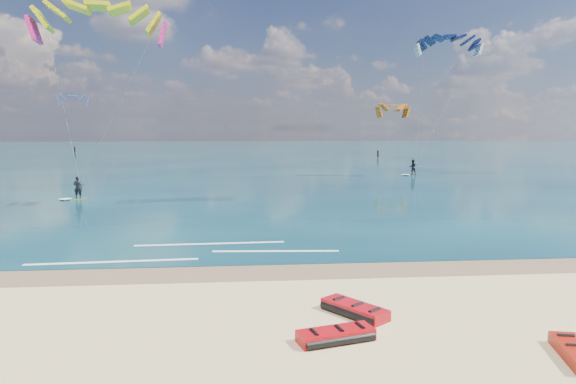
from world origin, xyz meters
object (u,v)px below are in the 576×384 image
object	(u,v)px
kitesurfer_main	(88,95)
kitesurfer_far	(432,96)
packed_kite_mid	(355,315)
packed_kite_left	(336,341)
packed_kite_right	(576,359)

from	to	relation	value
kitesurfer_main	kitesurfer_far	distance (m)	38.43
kitesurfer_far	packed_kite_mid	bearing A→B (deg)	-118.91
packed_kite_left	packed_kite_right	bearing A→B (deg)	-30.44
packed_kite_right	kitesurfer_far	size ratio (longest dim) A/B	0.13
packed_kite_mid	kitesurfer_main	world-z (taller)	kitesurfer_main
packed_kite_left	kitesurfer_main	size ratio (longest dim) A/B	0.15
packed_kite_left	packed_kite_right	distance (m)	5.96
packed_kite_mid	kitesurfer_far	distance (m)	48.33
packed_kite_left	kitesurfer_far	distance (m)	50.38
packed_kite_right	kitesurfer_main	bearing A→B (deg)	49.09
kitesurfer_far	packed_kite_right	bearing A→B (deg)	-112.14
packed_kite_left	packed_kite_mid	distance (m)	2.08
kitesurfer_main	packed_kite_mid	bearing A→B (deg)	-77.97
packed_kite_left	kitesurfer_main	bearing A→B (deg)	102.91
packed_kite_left	packed_kite_right	xyz separation A→B (m)	(5.74, -1.61, 0.00)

